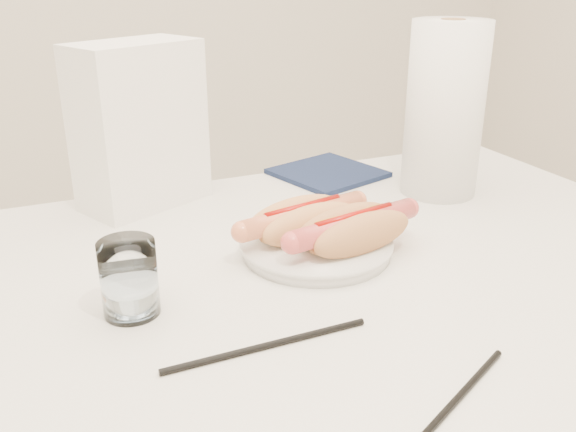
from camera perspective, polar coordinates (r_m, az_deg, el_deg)
name	(u,v)px	position (r m, az deg, el deg)	size (l,w,h in m)	color
table	(297,322)	(0.80, 0.87, -9.61)	(1.20, 0.80, 0.75)	white
plate	(316,248)	(0.83, 2.59, -2.93)	(0.20, 0.20, 0.02)	white
hotdog_left	(303,221)	(0.84, 1.37, -0.43)	(0.19, 0.10, 0.05)	#E49B5B
hotdog_right	(354,230)	(0.81, 6.02, -1.30)	(0.20, 0.10, 0.05)	tan
water_glass	(129,278)	(0.70, -14.29, -5.52)	(0.06, 0.06, 0.09)	white
chopstick_near	(267,345)	(0.64, -1.88, -11.71)	(0.01, 0.01, 0.22)	black
chopstick_far	(450,407)	(0.59, 14.56, -16.49)	(0.01, 0.01, 0.21)	black
napkin_box	(139,126)	(1.00, -13.42, 8.00)	(0.19, 0.11, 0.25)	white
navy_napkin	(328,173)	(1.14, 3.64, 3.94)	(0.17, 0.17, 0.01)	#131E3D
paper_towel_roll	(445,110)	(1.05, 14.09, 9.37)	(0.12, 0.12, 0.28)	white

